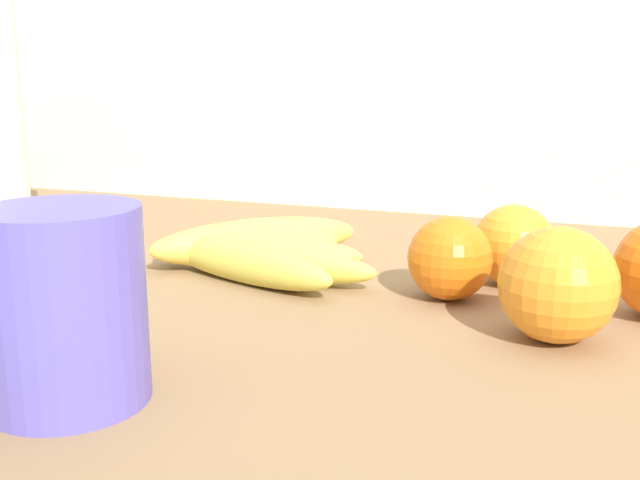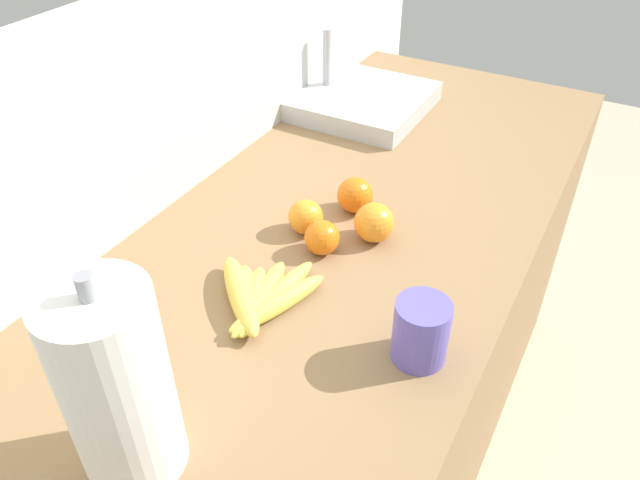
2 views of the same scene
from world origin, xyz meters
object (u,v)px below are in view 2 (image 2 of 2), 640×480
object	(u,v)px
orange_front	(355,195)
paper_towel_roll	(117,387)
orange_right	(306,217)
sink_basin	(363,101)
banana_bunch	(258,298)
orange_back_left	(374,223)
orange_far_right	(322,238)
mug	(421,331)

from	to	relation	value
orange_front	paper_towel_roll	distance (m)	0.66
orange_right	sink_basin	xyz separation A→B (m)	(0.54, 0.14, -0.01)
banana_bunch	orange_right	distance (m)	0.23
orange_back_left	orange_right	bearing A→B (deg)	108.23
orange_back_left	sink_basin	bearing A→B (deg)	27.94
orange_right	orange_far_right	xyz separation A→B (m)	(-0.04, -0.06, -0.00)
paper_towel_roll	sink_basin	xyz separation A→B (m)	(1.08, 0.20, -0.12)
orange_right	orange_back_left	bearing A→B (deg)	-71.77
orange_right	orange_front	world-z (taller)	orange_front
banana_bunch	mug	xyz separation A→B (m)	(0.03, -0.27, 0.03)
orange_front	orange_right	bearing A→B (deg)	155.47
mug	banana_bunch	bearing A→B (deg)	95.77
orange_far_right	mug	world-z (taller)	mug
orange_right	mug	world-z (taller)	mug
orange_right	paper_towel_roll	size ratio (longest dim) A/B	0.22
orange_back_left	sink_basin	size ratio (longest dim) A/B	0.23
orange_right	orange_back_left	distance (m)	0.13
orange_far_right	sink_basin	distance (m)	0.61
orange_far_right	paper_towel_roll	bearing A→B (deg)	180.00
orange_right	orange_front	distance (m)	0.12
paper_towel_roll	mug	xyz separation A→B (m)	(0.34, -0.25, -0.09)
banana_bunch	mug	size ratio (longest dim) A/B	2.11
orange_right	mug	bearing A→B (deg)	-122.01
orange_far_right	sink_basin	size ratio (longest dim) A/B	0.20
sink_basin	mug	bearing A→B (deg)	-148.49
paper_towel_roll	sink_basin	size ratio (longest dim) A/B	0.95
banana_bunch	orange_right	world-z (taller)	orange_right
orange_front	mug	distance (m)	0.40
paper_towel_roll	mug	distance (m)	0.43
orange_right	orange_back_left	xyz separation A→B (m)	(0.04, -0.12, 0.00)
orange_back_left	orange_front	xyz separation A→B (m)	(0.07, 0.07, -0.00)
banana_bunch	paper_towel_roll	xyz separation A→B (m)	(-0.31, -0.02, 0.12)
orange_far_right	mug	distance (m)	0.29
orange_right	paper_towel_roll	bearing A→B (deg)	-173.77
orange_back_left	mug	xyz separation A→B (m)	(-0.24, -0.19, 0.01)
banana_bunch	mug	distance (m)	0.28
banana_bunch	orange_front	xyz separation A→B (m)	(0.33, -0.01, 0.02)
orange_back_left	orange_front	size ratio (longest dim) A/B	1.05
orange_right	orange_front	size ratio (longest dim) A/B	0.93
banana_bunch	sink_basin	size ratio (longest dim) A/B	0.67
orange_right	orange_far_right	size ratio (longest dim) A/B	1.03
orange_front	sink_basin	xyz separation A→B (m)	(0.43, 0.19, -0.01)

